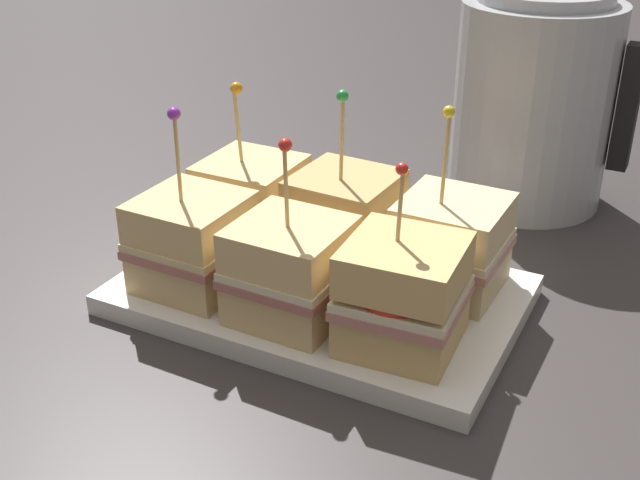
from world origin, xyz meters
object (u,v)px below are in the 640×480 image
object	(u,v)px
serving_platter	(320,294)
sandwich_front_right	(403,295)
sandwich_back_center	(342,219)
sandwich_back_left	(252,201)
sandwich_front_center	(289,270)
sandwich_back_right	(451,244)
sandwich_front_left	(192,242)
kettle_steel	(534,101)

from	to	relation	value
serving_platter	sandwich_front_right	size ratio (longest dim) A/B	2.33
sandwich_front_right	sandwich_back_center	distance (m)	0.14
serving_platter	sandwich_back_left	distance (m)	0.12
sandwich_front_center	sandwich_back_left	size ratio (longest dim) A/B	0.98
sandwich_back_left	sandwich_back_right	xyz separation A→B (m)	(0.20, 0.00, -0.00)
sandwich_front_left	sandwich_back_left	bearing A→B (deg)	89.51
sandwich_front_right	sandwich_back_center	world-z (taller)	sandwich_back_center
sandwich_back_center	kettle_steel	distance (m)	0.28
serving_platter	sandwich_back_right	bearing A→B (deg)	26.80
sandwich_front_right	sandwich_front_left	bearing A→B (deg)	179.47
sandwich_front_right	sandwich_back_left	distance (m)	0.21
sandwich_front_left	sandwich_back_right	world-z (taller)	sandwich_back_right
sandwich_front_left	sandwich_back_left	world-z (taller)	sandwich_front_left
serving_platter	sandwich_back_left	size ratio (longest dim) A/B	2.17
sandwich_front_center	kettle_steel	bearing A→B (deg)	74.33
sandwich_back_right	kettle_steel	bearing A→B (deg)	89.96
sandwich_front_left	kettle_steel	world-z (taller)	kettle_steel
sandwich_back_center	sandwich_back_right	world-z (taller)	same
sandwich_front_right	sandwich_back_left	bearing A→B (deg)	153.35
sandwich_front_center	sandwich_back_center	size ratio (longest dim) A/B	0.93
sandwich_back_center	sandwich_back_right	bearing A→B (deg)	1.05
sandwich_back_center	sandwich_front_right	bearing A→B (deg)	-44.74
serving_platter	sandwich_back_center	size ratio (longest dim) A/B	2.06
sandwich_back_right	sandwich_front_right	bearing A→B (deg)	-92.54
sandwich_front_center	sandwich_back_center	xyz separation A→B (m)	(-0.00, 0.10, 0.00)
serving_platter	sandwich_front_center	xyz separation A→B (m)	(-0.00, -0.05, 0.05)
sandwich_front_center	serving_platter	bearing A→B (deg)	88.52
sandwich_front_left	serving_platter	bearing A→B (deg)	25.37
serving_platter	sandwich_back_left	bearing A→B (deg)	153.72
kettle_steel	sandwich_back_left	bearing A→B (deg)	-127.16
sandwich_back_left	sandwich_front_left	bearing A→B (deg)	-90.49
serving_platter	sandwich_back_center	bearing A→B (deg)	93.15
sandwich_back_right	kettle_steel	distance (m)	0.26
sandwich_back_right	sandwich_front_left	bearing A→B (deg)	-153.91
sandwich_back_left	sandwich_front_right	bearing A→B (deg)	-26.65
serving_platter	kettle_steel	bearing A→B (deg)	72.10
kettle_steel	sandwich_front_left	bearing A→B (deg)	-119.15
serving_platter	sandwich_front_center	size ratio (longest dim) A/B	2.21
sandwich_front_left	sandwich_front_center	distance (m)	0.10
sandwich_front_center	sandwich_back_center	distance (m)	0.10
sandwich_back_center	sandwich_front_left	bearing A→B (deg)	-135.23
sandwich_front_right	sandwich_back_center	size ratio (longest dim) A/B	0.89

